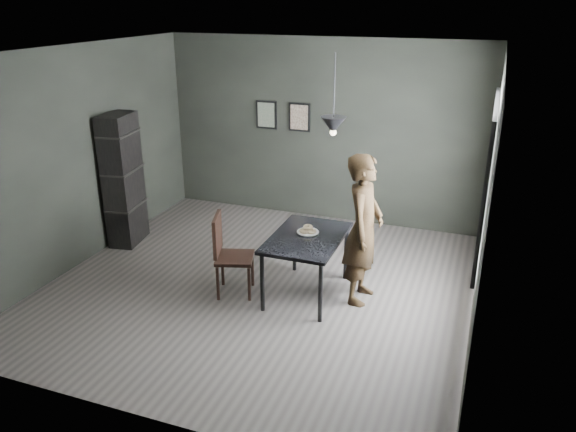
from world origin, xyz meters
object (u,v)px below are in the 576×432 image
(wood_chair, at_px, (227,250))
(woman, at_px, (363,229))
(pendant_lamp, at_px, (333,125))
(shelf_unit, at_px, (123,180))
(white_plate, at_px, (308,232))
(cafe_table, at_px, (307,242))

(wood_chair, bearing_deg, woman, -2.44)
(pendant_lamp, bearing_deg, shelf_unit, 171.23)
(shelf_unit, xyz_separation_m, pendant_lamp, (3.17, -0.49, 1.12))
(white_plate, relative_size, shelf_unit, 0.12)
(cafe_table, bearing_deg, shelf_unit, 168.60)
(woman, bearing_deg, wood_chair, 107.58)
(woman, distance_m, wood_chair, 1.61)
(cafe_table, distance_m, woman, 0.68)
(cafe_table, xyz_separation_m, pendant_lamp, (0.25, 0.10, 1.38))
(white_plate, xyz_separation_m, pendant_lamp, (0.27, 0.00, 1.29))
(shelf_unit, distance_m, pendant_lamp, 3.40)
(wood_chair, xyz_separation_m, pendant_lamp, (1.14, 0.39, 1.49))
(woman, relative_size, pendant_lamp, 2.04)
(white_plate, height_order, shelf_unit, shelf_unit)
(pendant_lamp, bearing_deg, cafe_table, -158.20)
(cafe_table, relative_size, wood_chair, 1.21)
(cafe_table, xyz_separation_m, wood_chair, (-0.89, -0.29, -0.11))
(white_plate, relative_size, pendant_lamp, 0.27)
(cafe_table, distance_m, pendant_lamp, 1.41)
(cafe_table, bearing_deg, woman, 10.63)
(woman, bearing_deg, pendant_lamp, 95.24)
(white_plate, relative_size, wood_chair, 0.23)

